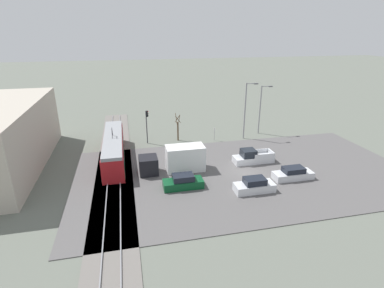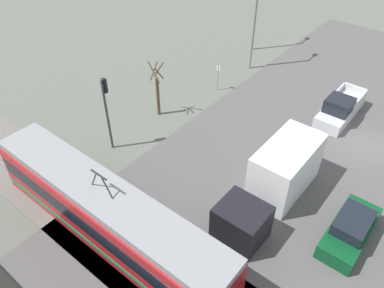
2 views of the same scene
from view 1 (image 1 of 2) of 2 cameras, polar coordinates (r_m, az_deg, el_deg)
name	(u,v)px [view 1 (image 1 of 2)]	position (r m, az deg, el deg)	size (l,w,h in m)	color
ground_plane	(245,173)	(38.21, 10.05, -5.42)	(320.00, 320.00, 0.00)	#60665B
road_surface	(245,172)	(38.19, 10.05, -5.36)	(22.15, 41.38, 0.08)	#565454
rail_bed	(114,186)	(35.60, -14.65, -7.78)	(62.86, 4.40, 0.22)	slate
light_rail_tram	(114,148)	(42.07, -14.68, -0.80)	(14.90, 2.64, 4.41)	#B21E23
box_truck	(176,160)	(37.51, -2.99, -3.02)	(2.49, 8.13, 3.17)	black
pickup_truck	(252,157)	(40.87, 11.44, -2.51)	(1.93, 5.37, 1.88)	silver
sedan_car_0	(293,174)	(37.79, 18.68, -5.42)	(1.76, 4.77, 1.46)	silver
sedan_car_1	(183,182)	(33.87, -1.71, -7.29)	(1.81, 4.50, 1.58)	#0C4723
sedan_car_2	(254,186)	(33.84, 11.79, -7.79)	(1.80, 4.43, 1.59)	silver
traffic_light_pole	(147,122)	(46.73, -8.58, 4.08)	(0.28, 0.47, 5.26)	#47474C
street_tree	(178,128)	(47.94, -2.71, 2.98)	(1.05, 0.87, 4.42)	brown
street_lamp_near_crossing	(261,106)	(51.98, 13.06, 7.00)	(0.36, 1.95, 8.22)	gray
street_lamp_mid_block	(246,108)	(48.75, 10.29, 6.85)	(0.36, 1.95, 9.10)	gray
no_parking_sign	(214,133)	(48.14, 4.29, 2.20)	(0.32, 0.08, 2.22)	gray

